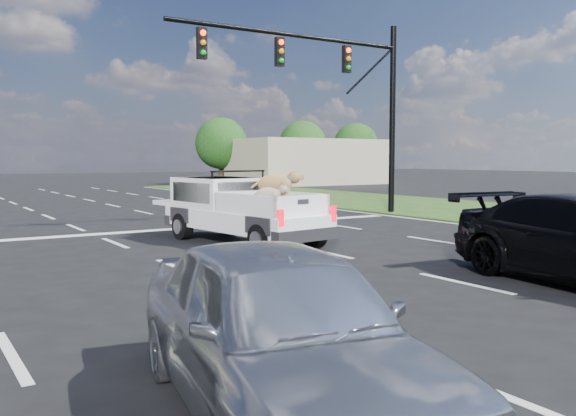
% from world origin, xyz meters
% --- Properties ---
extents(ground, '(160.00, 160.00, 0.00)m').
position_xyz_m(ground, '(0.00, 0.00, 0.00)').
color(ground, black).
rests_on(ground, ground).
extents(road_markings, '(17.75, 60.00, 0.01)m').
position_xyz_m(road_markings, '(0.00, 6.56, 0.01)').
color(road_markings, silver).
rests_on(road_markings, ground).
extents(grass_shoulder_right, '(8.00, 60.00, 0.06)m').
position_xyz_m(grass_shoulder_right, '(13.00, 6.00, 0.03)').
color(grass_shoulder_right, '#1D3B12').
rests_on(grass_shoulder_right, ground).
extents(traffic_signal, '(9.11, 0.31, 7.00)m').
position_xyz_m(traffic_signal, '(7.20, 10.50, 4.73)').
color(traffic_signal, black).
rests_on(traffic_signal, ground).
extents(building_right, '(12.00, 7.00, 3.60)m').
position_xyz_m(building_right, '(22.00, 34.00, 1.80)').
color(building_right, tan).
rests_on(building_right, ground).
extents(tree_far_d, '(4.20, 4.20, 5.40)m').
position_xyz_m(tree_far_d, '(16.00, 38.00, 3.29)').
color(tree_far_d, '#332114').
rests_on(tree_far_d, ground).
extents(tree_far_e, '(4.20, 4.20, 5.40)m').
position_xyz_m(tree_far_e, '(24.00, 38.00, 3.29)').
color(tree_far_e, '#332114').
rests_on(tree_far_e, ground).
extents(tree_far_f, '(4.20, 4.20, 5.40)m').
position_xyz_m(tree_far_f, '(30.00, 38.00, 3.29)').
color(tree_far_f, '#332114').
rests_on(tree_far_f, ground).
extents(pickup_truck, '(2.36, 4.99, 1.80)m').
position_xyz_m(pickup_truck, '(0.92, 6.44, 0.85)').
color(pickup_truck, black).
rests_on(pickup_truck, ground).
extents(silver_sedan, '(2.44, 4.48, 1.45)m').
position_xyz_m(silver_sedan, '(-3.62, -2.80, 0.72)').
color(silver_sedan, '#B9BCC1').
rests_on(silver_sedan, ground).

